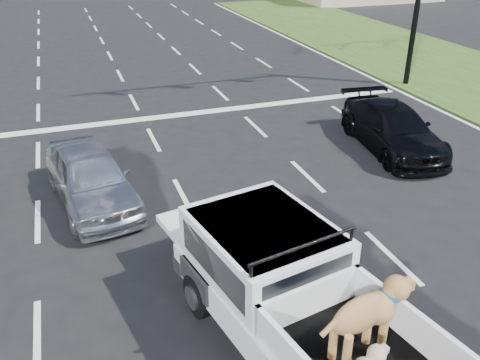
# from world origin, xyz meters

# --- Properties ---
(ground) EXTENTS (160.00, 160.00, 0.00)m
(ground) POSITION_xyz_m (0.00, 0.00, 0.00)
(ground) COLOR black
(ground) RESTS_ON ground
(road_markings) EXTENTS (17.75, 60.00, 0.01)m
(road_markings) POSITION_xyz_m (0.00, 6.56, 0.01)
(road_markings) COLOR silver
(road_markings) RESTS_ON ground
(pickup_truck) EXTENTS (3.07, 5.96, 2.13)m
(pickup_truck) POSITION_xyz_m (-1.25, -1.76, 1.00)
(pickup_truck) COLOR black
(pickup_truck) RESTS_ON ground
(silver_sedan) EXTENTS (2.31, 4.39, 1.42)m
(silver_sedan) POSITION_xyz_m (-3.92, 4.43, 0.71)
(silver_sedan) COLOR #BABDC2
(silver_sedan) RESTS_ON ground
(black_coupe) EXTENTS (2.40, 4.78, 1.33)m
(black_coupe) POSITION_xyz_m (5.00, 4.88, 0.67)
(black_coupe) COLOR black
(black_coupe) RESTS_ON ground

